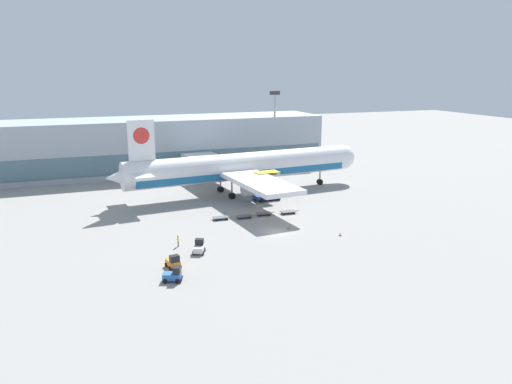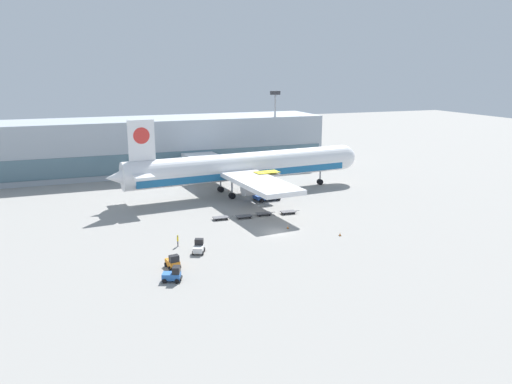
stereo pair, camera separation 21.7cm
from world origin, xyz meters
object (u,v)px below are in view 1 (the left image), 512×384
object	(u,v)px
light_mast	(275,124)
baggage_tug_far	(173,262)
baggage_tug_foreground	(173,275)
ground_crew_near	(178,240)
scissor_lift_loader	(267,189)
traffic_cone_far	(340,234)
airplane_main	(240,168)
baggage_dolly_trail	(288,212)
baggage_tug_mid	(199,247)
traffic_cone_near	(288,227)
baggage_dolly_second	(244,216)
baggage_dolly_lead	(221,217)
baggage_dolly_third	(264,213)

from	to	relation	value
light_mast	baggage_tug_far	world-z (taller)	light_mast
baggage_tug_foreground	ground_crew_near	xyz separation A→B (m)	(3.29, 12.57, 0.21)
scissor_lift_loader	baggage_tug_far	xyz separation A→B (m)	(-25.61, -29.54, -1.37)
baggage_tug_far	traffic_cone_far	world-z (taller)	baggage_tug_far
airplane_main	ground_crew_near	distance (m)	34.82
baggage_dolly_trail	ground_crew_near	xyz separation A→B (m)	(-23.21, -10.39, 0.70)
baggage_tug_foreground	baggage_tug_mid	distance (m)	10.45
ground_crew_near	traffic_cone_near	world-z (taller)	ground_crew_near
light_mast	baggage_tug_foreground	world-z (taller)	light_mast
baggage_tug_foreground	traffic_cone_far	bearing A→B (deg)	37.12
baggage_dolly_second	baggage_tug_far	bearing A→B (deg)	-129.86
ground_crew_near	traffic_cone_far	bearing A→B (deg)	-83.69
airplane_main	baggage_dolly_second	world-z (taller)	airplane_main
light_mast	airplane_main	xyz separation A→B (m)	(-18.28, -24.44, -6.39)
baggage_tug_mid	ground_crew_near	size ratio (longest dim) A/B	1.52
light_mast	scissor_lift_loader	size ratio (longest dim) A/B	3.48
ground_crew_near	traffic_cone_near	xyz separation A→B (m)	(19.47, 2.16, -0.82)
baggage_dolly_lead	traffic_cone_far	bearing A→B (deg)	-42.94
airplane_main	scissor_lift_loader	world-z (taller)	airplane_main
baggage_tug_far	baggage_dolly_third	xyz separation A→B (m)	(20.87, 19.29, -0.49)
baggage_dolly_lead	baggage_tug_mid	bearing A→B (deg)	-115.74
baggage_tug_far	traffic_cone_far	distance (m)	28.58
baggage_tug_foreground	baggage_dolly_second	bearing A→B (deg)	73.93
scissor_lift_loader	traffic_cone_near	distance (m)	19.56
baggage_dolly_trail	baggage_tug_foreground	bearing A→B (deg)	-137.18
baggage_dolly_trail	ground_crew_near	bearing A→B (deg)	-153.98
baggage_tug_foreground	baggage_tug_mid	size ratio (longest dim) A/B	1.00
light_mast	traffic_cone_near	size ratio (longest dim) A/B	37.42
scissor_lift_loader	baggage_dolly_trail	bearing A→B (deg)	-95.14
baggage_tug_mid	light_mast	bearing A→B (deg)	-9.47
baggage_tug_foreground	baggage_dolly_trail	world-z (taller)	baggage_tug_foreground
baggage_tug_far	baggage_dolly_trail	distance (m)	31.70
baggage_dolly_lead	scissor_lift_loader	bearing A→B (deg)	39.57
light_mast	traffic_cone_far	world-z (taller)	light_mast
baggage_tug_mid	baggage_dolly_trail	world-z (taller)	baggage_tug_mid
airplane_main	traffic_cone_near	distance (m)	26.67
traffic_cone_near	light_mast	bearing A→B (deg)	69.79
baggage_tug_mid	baggage_dolly_third	distance (m)	21.88
scissor_lift_loader	baggage_tug_foreground	world-z (taller)	scissor_lift_loader
airplane_main	baggage_tug_far	world-z (taller)	airplane_main
baggage_dolly_second	baggage_dolly_trail	size ratio (longest dim) A/B	1.00
scissor_lift_loader	ground_crew_near	distance (m)	31.49
baggage_dolly_second	ground_crew_near	xyz separation A→B (m)	(-14.45, -10.59, 0.70)
baggage_dolly_third	traffic_cone_near	xyz separation A→B (m)	(1.00, -8.85, -0.12)
airplane_main	baggage_tug_foreground	distance (m)	47.15
light_mast	baggage_tug_far	size ratio (longest dim) A/B	7.88
baggage_tug_far	baggage_dolly_trail	world-z (taller)	baggage_tug_far
baggage_tug_far	traffic_cone_near	world-z (taller)	baggage_tug_far
baggage_tug_mid	baggage_tug_far	world-z (taller)	same
baggage_dolly_second	traffic_cone_far	bearing A→B (deg)	-50.61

